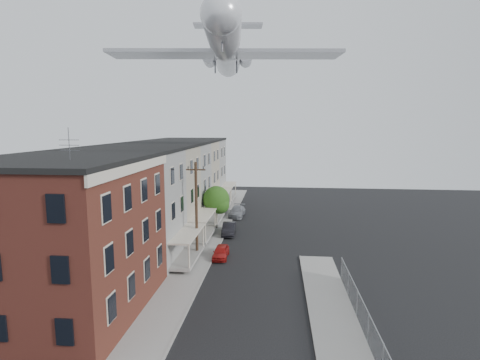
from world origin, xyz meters
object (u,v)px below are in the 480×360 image
object	(u,v)px
utility_pole	(196,209)
street_tree	(217,201)
car_near	(221,252)
car_mid	(229,229)
airplane	(226,48)
car_far	(237,211)

from	to	relation	value
utility_pole	street_tree	world-z (taller)	utility_pole
car_near	car_mid	distance (m)	7.69
car_near	airplane	bearing A→B (deg)	89.78
utility_pole	car_near	distance (m)	4.67
utility_pole	street_tree	bearing A→B (deg)	88.11
car_near	airplane	world-z (taller)	airplane
street_tree	car_near	bearing A→B (deg)	-79.01
street_tree	airplane	distance (m)	17.35
street_tree	car_near	xyz separation A→B (m)	(1.91, -9.86, -2.88)
utility_pole	car_near	world-z (taller)	utility_pole
car_far	airplane	bearing A→B (deg)	-86.12
utility_pole	airplane	xyz separation A→B (m)	(2.20, 4.45, 15.13)
car_mid	car_near	bearing A→B (deg)	-91.25
street_tree	car_far	size ratio (longest dim) A/B	1.10
utility_pole	car_mid	world-z (taller)	utility_pole
airplane	car_near	bearing A→B (deg)	-89.51
street_tree	airplane	bearing A→B (deg)	-71.07
street_tree	car_near	world-z (taller)	street_tree
utility_pole	car_far	world-z (taller)	utility_pole
street_tree	car_mid	bearing A→B (deg)	-52.37
street_tree	car_far	distance (m)	7.28
car_near	car_far	distance (m)	16.38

